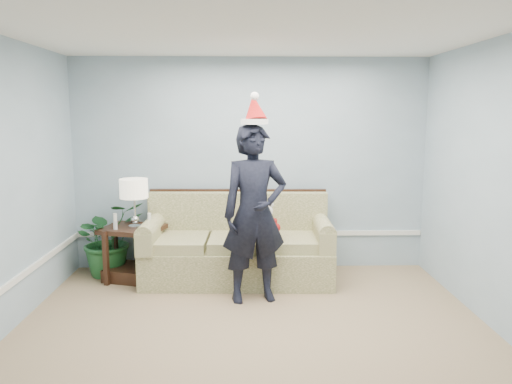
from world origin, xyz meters
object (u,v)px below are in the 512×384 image
at_px(teddy_bear, 265,225).
at_px(side_table, 134,259).
at_px(sofa, 238,249).
at_px(table_lamp, 134,191).
at_px(houseplant, 109,238).
at_px(man, 255,214).

bearing_deg(teddy_bear, side_table, -167.76).
xyz_separation_m(sofa, table_lamp, (-1.22, -0.06, 0.73)).
relative_size(side_table, table_lamp, 1.37).
bearing_deg(side_table, houseplant, 151.86).
xyz_separation_m(sofa, side_table, (-1.27, -0.00, -0.12)).
height_order(table_lamp, teddy_bear, table_lamp).
relative_size(sofa, side_table, 2.80).
xyz_separation_m(sofa, teddy_bear, (0.33, -0.22, 0.34)).
distance_m(side_table, man, 1.77).
relative_size(man, teddy_bear, 4.19).
distance_m(side_table, teddy_bear, 1.67).
height_order(man, teddy_bear, man).
bearing_deg(side_table, table_lamp, -48.13).
relative_size(side_table, houseplant, 0.87).
bearing_deg(sofa, side_table, -178.26).
distance_m(sofa, table_lamp, 1.42).
relative_size(sofa, man, 1.19).
bearing_deg(table_lamp, man, -25.11).
bearing_deg(sofa, teddy_bear, -31.79).
distance_m(table_lamp, teddy_bear, 1.60).
distance_m(man, teddy_bear, 0.57).
bearing_deg(side_table, sofa, 0.06).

